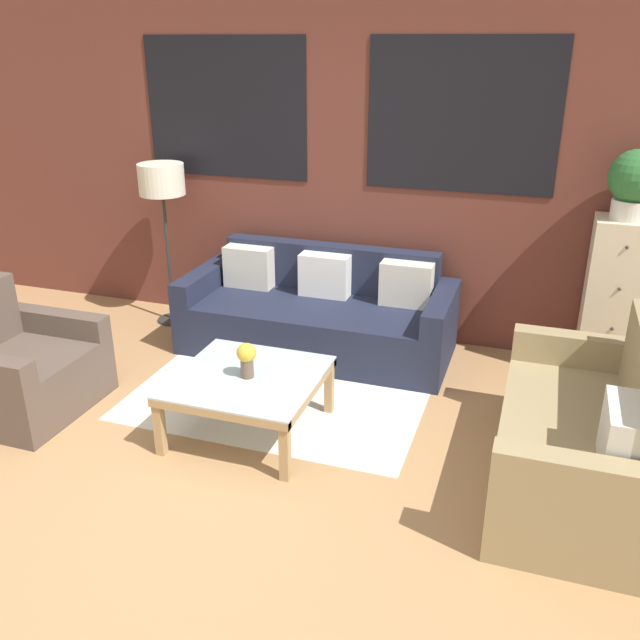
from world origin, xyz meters
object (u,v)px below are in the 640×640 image
Objects in this scene: floor_lamp at (162,187)px; potted_plant at (635,182)px; armchair_corner at (19,370)px; couch_dark at (319,315)px; settee_vintage at (585,440)px; flower_vase at (246,357)px; drawer_cabinet at (614,300)px; coffee_table at (248,384)px.

floor_lamp is 2.94× the size of potted_plant.
armchair_corner is 4.30m from potted_plant.
couch_dark is 1.35× the size of settee_vintage.
flower_vase is (-1.97, -0.07, 0.22)m from settee_vintage.
flower_vase is (-2.16, -1.59, -0.91)m from potted_plant.
couch_dark is at bearing 44.18° from armchair_corner.
drawer_cabinet is 0.85m from potted_plant.
couch_dark is at bearing -173.96° from potted_plant.
couch_dark is 2.36m from settee_vintage.
potted_plant is at bearing 90.00° from drawer_cabinet.
coffee_table is at bearing -46.41° from floor_lamp.
couch_dark is 2.46m from potted_plant.
drawer_cabinet is 5.29× the size of flower_vase.
floor_lamp is at bearing -178.33° from potted_plant.
coffee_table is at bearing -143.96° from potted_plant.
couch_dark is 4.49× the size of potted_plant.
drawer_cabinet is (3.56, 0.10, -0.60)m from floor_lamp.
floor_lamp reaches higher than drawer_cabinet.
potted_plant is at bearing 36.36° from flower_vase.
floor_lamp reaches higher than flower_vase.
coffee_table is at bearing 7.12° from armchair_corner.
armchair_corner is 3.94× the size of flower_vase.
armchair_corner is 1.01× the size of coffee_table.
settee_vintage is 1.13× the size of floor_lamp.
armchair_corner is 1.62m from flower_vase.
drawer_cabinet is (0.19, 1.52, 0.28)m from settee_vintage.
couch_dark is at bearing 89.72° from coffee_table.
flower_vase is at bearing -70.32° from coffee_table.
drawer_cabinet reaches higher than couch_dark.
flower_vase is at bearing 6.58° from armchair_corner.
armchair_corner is at bearing -176.01° from settee_vintage.
potted_plant is 2.10× the size of flower_vase.
drawer_cabinet reaches higher than settee_vintage.
settee_vintage is 1.32× the size of drawer_cabinet.
settee_vintage reaches higher than flower_vase.
drawer_cabinet is 2.68m from flower_vase.
coffee_table is 2.69m from drawer_cabinet.
floor_lamp is at bearing 83.77° from armchair_corner.
drawer_cabinet is 2.52× the size of potted_plant.
settee_vintage is at bearing -22.81° from floor_lamp.
couch_dark is 9.41× the size of flower_vase.
drawer_cabinet is at bearing 25.32° from armchair_corner.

